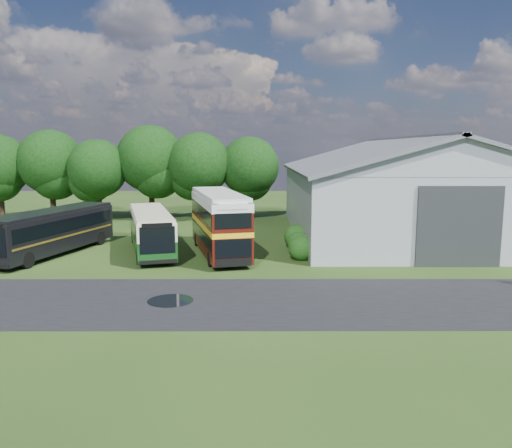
{
  "coord_description": "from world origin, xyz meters",
  "views": [
    {
      "loc": [
        2.53,
        -26.02,
        7.21
      ],
      "look_at": [
        2.62,
        8.0,
        2.07
      ],
      "focal_mm": 35.0,
      "sensor_mm": 36.0,
      "label": 1
    }
  ],
  "objects_px": {
    "storage_shed": "(402,185)",
    "bus_green_single": "(151,230)",
    "bus_maroon_double": "(219,224)",
    "bus_dark_single": "(53,231)"
  },
  "relations": [
    {
      "from": "storage_shed",
      "to": "bus_green_single",
      "type": "xyz_separation_m",
      "value": [
        -19.77,
        -7.43,
        -2.61
      ]
    },
    {
      "from": "bus_green_single",
      "to": "storage_shed",
      "type": "bearing_deg",
      "value": 4.67
    },
    {
      "from": "storage_shed",
      "to": "bus_green_single",
      "type": "bearing_deg",
      "value": -159.4
    },
    {
      "from": "bus_green_single",
      "to": "bus_maroon_double",
      "type": "xyz_separation_m",
      "value": [
        4.87,
        -0.93,
        0.59
      ]
    },
    {
      "from": "bus_green_single",
      "to": "bus_dark_single",
      "type": "relative_size",
      "value": 0.95
    },
    {
      "from": "storage_shed",
      "to": "bus_dark_single",
      "type": "xyz_separation_m",
      "value": [
        -26.33,
        -8.27,
        -2.53
      ]
    },
    {
      "from": "bus_green_single",
      "to": "bus_maroon_double",
      "type": "distance_m",
      "value": 4.99
    },
    {
      "from": "bus_dark_single",
      "to": "storage_shed",
      "type": "bearing_deg",
      "value": 32.86
    },
    {
      "from": "bus_maroon_double",
      "to": "bus_dark_single",
      "type": "distance_m",
      "value": 11.44
    },
    {
      "from": "storage_shed",
      "to": "bus_green_single",
      "type": "relative_size",
      "value": 2.28
    }
  ]
}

